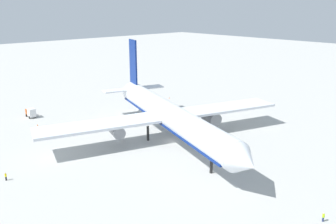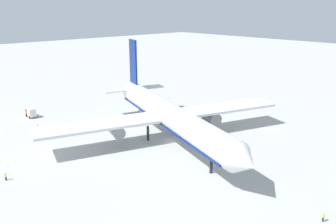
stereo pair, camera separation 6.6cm
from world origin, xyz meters
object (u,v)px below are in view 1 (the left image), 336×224
object	(u,v)px
airliner	(168,115)
traffic_cone_3	(169,98)
ground_worker_2	(323,217)
traffic_cone_4	(37,125)
service_truck_1	(31,112)
ground_worker_0	(6,176)

from	to	relation	value
airliner	traffic_cone_3	xyz separation A→B (m)	(-33.58, 31.10, -7.01)
ground_worker_2	traffic_cone_4	xyz separation A→B (m)	(-83.26, -15.56, -0.59)
airliner	service_truck_1	size ratio (longest dim) A/B	15.26
airliner	ground_worker_0	distance (m)	42.83
service_truck_1	traffic_cone_3	world-z (taller)	service_truck_1
ground_worker_0	traffic_cone_3	bearing A→B (deg)	110.97
airliner	ground_worker_0	world-z (taller)	airliner
ground_worker_0	traffic_cone_4	world-z (taller)	ground_worker_0
service_truck_1	traffic_cone_3	xyz separation A→B (m)	(12.69, 51.16, -1.38)
airliner	ground_worker_2	size ratio (longest dim) A/B	42.20
airliner	ground_worker_2	bearing A→B (deg)	-8.04
airliner	ground_worker_2	xyz separation A→B (m)	(47.03, -6.64, -6.42)
airliner	service_truck_1	distance (m)	50.75
service_truck_1	ground_worker_0	bearing A→B (deg)	-28.30
service_truck_1	traffic_cone_3	distance (m)	52.73
ground_worker_2	airliner	bearing A→B (deg)	171.96
airliner	service_truck_1	bearing A→B (deg)	-156.55
service_truck_1	ground_worker_0	world-z (taller)	service_truck_1
airliner	traffic_cone_4	bearing A→B (deg)	-148.49
service_truck_1	ground_worker_2	bearing A→B (deg)	8.19
service_truck_1	traffic_cone_4	distance (m)	10.37
airliner	traffic_cone_3	bearing A→B (deg)	137.20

